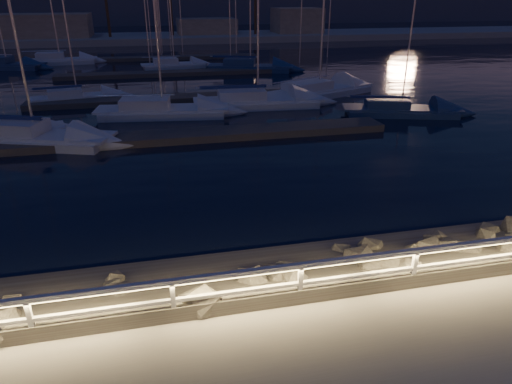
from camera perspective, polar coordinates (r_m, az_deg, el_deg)
ground at (r=11.22m, az=0.43°, el=-14.08°), size 400.00×400.00×0.00m
harbor_water at (r=40.67m, az=-9.80°, el=12.17°), size 400.00×440.00×0.60m
guard_rail at (r=10.75m, az=0.08°, el=-10.87°), size 44.11×0.12×1.06m
riprap at (r=12.26m, az=-6.42°, el=-11.64°), size 29.97×3.12×1.39m
floating_docks at (r=41.83m, az=-9.97°, el=13.26°), size 22.00×36.00×0.40m
far_shore at (r=82.98m, az=-11.95°, el=18.58°), size 160.00×14.00×5.20m
distant_hills at (r=143.76m, az=-22.29°, el=21.15°), size 230.00×37.50×18.00m
sailboat_c at (r=33.04m, az=-0.20°, el=11.37°), size 9.20×3.27×15.35m
sailboat_d at (r=32.23m, az=17.31°, el=9.88°), size 7.89×4.26×12.86m
sailboat_f at (r=27.26m, az=-26.24°, el=6.27°), size 8.54×4.99×14.07m
sailboat_g at (r=31.06m, az=-12.01°, el=10.04°), size 8.82×3.66×14.54m
sailboat_h at (r=37.03m, az=7.57°, el=12.50°), size 9.97×6.43×16.47m
sailboat_i at (r=57.22m, az=-28.85°, el=13.78°), size 8.15×4.45×13.46m
sailboat_j at (r=37.08m, az=-21.68°, el=10.99°), size 6.76×3.10×11.12m
sailboat_k at (r=49.27m, az=-0.99°, el=15.42°), size 9.09×5.16×14.89m
sailboat_m at (r=58.66m, az=-23.49°, el=14.90°), size 8.14×3.00×13.66m
sailboat_n at (r=51.88m, az=-10.40°, el=15.42°), size 7.15×2.82×11.88m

